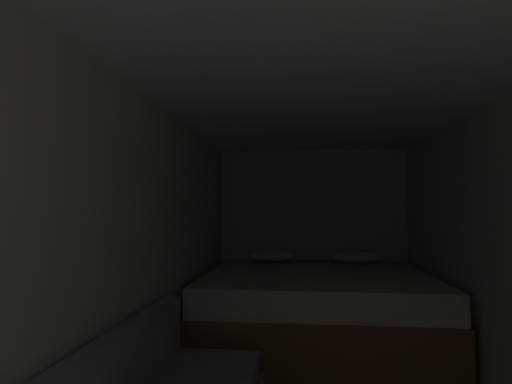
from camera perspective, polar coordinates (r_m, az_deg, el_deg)
The scene contains 4 objects.
wall_back at distance 5.28m, azimuth 7.86°, elevation -5.62°, with size 2.44×0.05×2.09m, color beige.
wall_left at distance 2.72m, azimuth -16.49°, elevation -8.53°, with size 0.05×5.50×2.09m, color beige.
ceiling_slab at distance 2.62m, azimuth 9.72°, elevation 14.87°, with size 2.44×5.50×0.05m, color white.
bed at distance 4.32m, azimuth 8.39°, elevation -15.57°, with size 2.22×2.01×0.85m.
Camera 1 is at (-0.17, -0.38, 1.34)m, focal length 28.67 mm.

